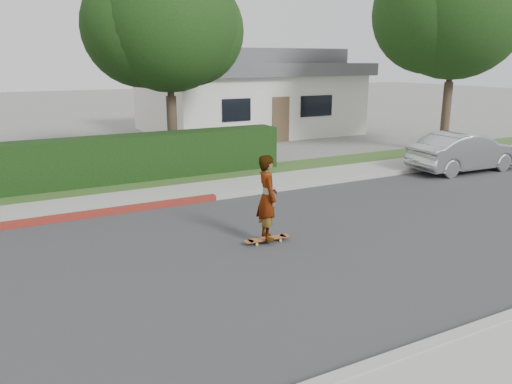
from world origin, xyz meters
TOP-DOWN VIEW (x-y plane):
  - ground at (0.00, 0.00)m, footprint 120.00×120.00m
  - road at (0.00, 0.00)m, footprint 60.00×8.00m
  - curb_near at (0.00, -4.10)m, footprint 60.00×0.20m
  - curb_far at (0.00, 4.10)m, footprint 60.00×0.20m
  - sidewalk_far at (0.00, 5.00)m, footprint 60.00×1.60m
  - planting_strip at (0.00, 6.60)m, footprint 60.00×1.60m
  - hedge at (-3.00, 7.20)m, footprint 15.00×1.00m
  - tree_center at (1.49, 9.19)m, footprint 5.66×4.84m
  - tree_right at (12.49, 6.69)m, footprint 6.32×5.60m
  - house at (8.00, 16.00)m, footprint 10.60×8.60m
  - skateboard at (0.64, 0.49)m, footprint 1.05×0.25m
  - skateboarder at (0.64, 0.49)m, footprint 0.55×0.73m
  - car_silver at (10.12, 3.44)m, footprint 4.18×1.63m

SIDE VIEW (x-z plane):
  - ground at x=0.00m, z-range 0.00..0.00m
  - road at x=0.00m, z-range 0.00..0.01m
  - planting_strip at x=0.00m, z-range 0.00..0.10m
  - sidewalk_far at x=0.00m, z-range 0.00..0.12m
  - curb_near at x=0.00m, z-range 0.00..0.15m
  - curb_far at x=0.00m, z-range 0.00..0.15m
  - skateboard at x=0.64m, z-range 0.04..0.14m
  - car_silver at x=10.12m, z-range 0.00..1.36m
  - hedge at x=-3.00m, z-range 0.00..1.50m
  - skateboarder at x=0.64m, z-range 0.11..1.89m
  - house at x=8.00m, z-range -0.05..4.25m
  - tree_center at x=1.49m, z-range 1.18..8.62m
  - tree_right at x=12.49m, z-range 1.35..9.91m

